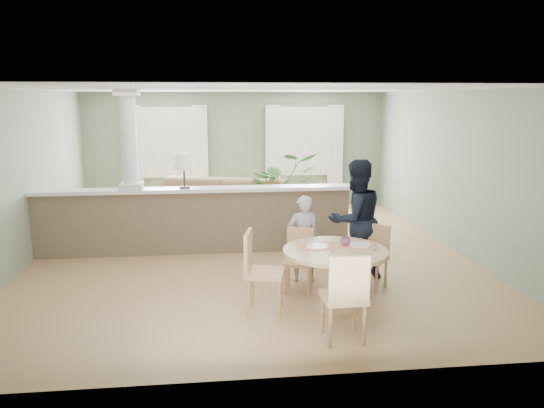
{
  "coord_description": "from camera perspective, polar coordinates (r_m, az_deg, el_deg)",
  "views": [
    {
      "loc": [
        -0.61,
        -8.51,
        2.58
      ],
      "look_at": [
        0.26,
        -1.0,
        1.05
      ],
      "focal_mm": 35.0,
      "sensor_mm": 36.0,
      "label": 1
    }
  ],
  "objects": [
    {
      "name": "pony_wall",
      "position": [
        8.92,
        -8.89,
        -0.84
      ],
      "size": [
        5.32,
        0.38,
        2.7
      ],
      "color": "brown",
      "rests_on": "ground"
    },
    {
      "name": "ground",
      "position": [
        8.91,
        -2.43,
        -5.41
      ],
      "size": [
        8.0,
        8.0,
        0.0
      ],
      "primitive_type": "plane",
      "color": "tan",
      "rests_on": "ground"
    },
    {
      "name": "dining_table",
      "position": [
        6.53,
        6.82,
        -6.18
      ],
      "size": [
        1.27,
        1.27,
        0.87
      ],
      "rotation": [
        0.0,
        0.0,
        0.1
      ],
      "color": "tan",
      "rests_on": "ground"
    },
    {
      "name": "chair_side",
      "position": [
        6.46,
        -1.46,
        -6.87
      ],
      "size": [
        0.54,
        0.54,
        1.0
      ],
      "rotation": [
        0.0,
        0.0,
        1.36
      ],
      "color": "tan",
      "rests_on": "ground"
    },
    {
      "name": "chair_near",
      "position": [
        5.7,
        7.91,
        -9.55
      ],
      "size": [
        0.46,
        0.46,
        1.0
      ],
      "rotation": [
        0.0,
        0.0,
        3.16
      ],
      "color": "tan",
      "rests_on": "ground"
    },
    {
      "name": "sofa",
      "position": [
        10.55,
        -5.86,
        -0.1
      ],
      "size": [
        3.54,
        2.23,
        0.96
      ],
      "primitive_type": "imported",
      "rotation": [
        0.0,
        0.0,
        -0.31
      ],
      "color": "#826447",
      "rests_on": "ground"
    },
    {
      "name": "houseplant",
      "position": [
        10.7,
        1.02,
        1.62
      ],
      "size": [
        1.61,
        1.47,
        1.52
      ],
      "primitive_type": "imported",
      "rotation": [
        0.0,
        0.0,
        0.24
      ],
      "color": "#316B2B",
      "rests_on": "ground"
    },
    {
      "name": "room_shell",
      "position": [
        9.19,
        -2.99,
        6.62
      ],
      "size": [
        7.02,
        8.02,
        2.71
      ],
      "color": "gray",
      "rests_on": "ground"
    },
    {
      "name": "man_person",
      "position": [
        7.61,
        8.96,
        -1.72
      ],
      "size": [
        1.01,
        0.89,
        1.73
      ],
      "primitive_type": "imported",
      "rotation": [
        0.0,
        0.0,
        3.47
      ],
      "color": "black",
      "rests_on": "ground"
    },
    {
      "name": "chair_far_man",
      "position": [
        7.42,
        10.82,
        -5.24
      ],
      "size": [
        0.55,
        0.55,
        0.87
      ],
      "rotation": [
        0.0,
        0.0,
        -0.71
      ],
      "color": "tan",
      "rests_on": "ground"
    },
    {
      "name": "chair_far_boy",
      "position": [
        7.19,
        2.95,
        -5.68
      ],
      "size": [
        0.47,
        0.47,
        0.84
      ],
      "rotation": [
        0.0,
        0.0,
        -0.27
      ],
      "color": "tan",
      "rests_on": "ground"
    },
    {
      "name": "child_person",
      "position": [
        7.49,
        3.39,
        -3.75
      ],
      "size": [
        0.47,
        0.32,
        1.24
      ],
      "primitive_type": "imported",
      "rotation": [
        0.0,
        0.0,
        3.19
      ],
      "color": "#97969B",
      "rests_on": "ground"
    }
  ]
}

